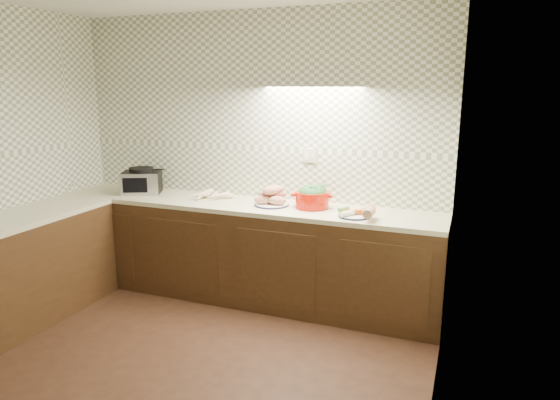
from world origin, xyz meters
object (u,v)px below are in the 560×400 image
(onion_bowl, at_px, (277,199))
(veg_plate, at_px, (360,212))
(sweet_potato_plate, at_px, (272,197))
(toaster_oven, at_px, (142,181))
(parsnip_pile, at_px, (214,195))
(dutch_oven, at_px, (312,197))

(onion_bowl, bearing_deg, veg_plate, -16.47)
(veg_plate, bearing_deg, sweet_potato_plate, 170.93)
(toaster_oven, distance_m, parsnip_pile, 0.77)
(veg_plate, bearing_deg, parsnip_pile, 172.32)
(parsnip_pile, bearing_deg, dutch_oven, -1.59)
(sweet_potato_plate, bearing_deg, veg_plate, -9.07)
(sweet_potato_plate, relative_size, veg_plate, 0.89)
(dutch_oven, bearing_deg, toaster_oven, 171.93)
(dutch_oven, bearing_deg, parsnip_pile, 169.31)
(sweet_potato_plate, bearing_deg, dutch_oven, 5.67)
(dutch_oven, bearing_deg, onion_bowl, 159.04)
(sweet_potato_plate, relative_size, onion_bowl, 2.36)
(dutch_oven, relative_size, veg_plate, 1.04)
(toaster_oven, relative_size, sweet_potato_plate, 1.43)
(sweet_potato_plate, height_order, onion_bowl, sweet_potato_plate)
(toaster_oven, distance_m, veg_plate, 2.21)
(parsnip_pile, bearing_deg, sweet_potato_plate, -5.82)
(onion_bowl, bearing_deg, parsnip_pile, -175.60)
(toaster_oven, height_order, onion_bowl, toaster_oven)
(toaster_oven, height_order, veg_plate, toaster_oven)
(parsnip_pile, bearing_deg, onion_bowl, 4.40)
(sweet_potato_plate, xyz_separation_m, veg_plate, (0.82, -0.13, -0.03))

